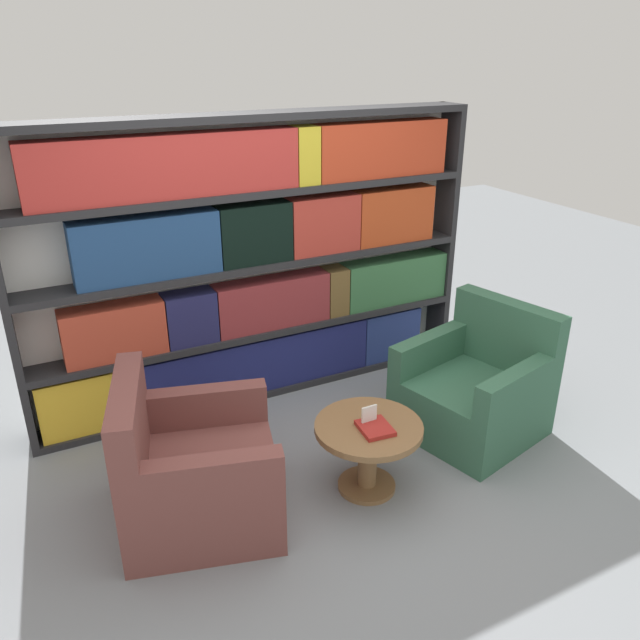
# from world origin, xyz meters

# --- Properties ---
(ground_plane) EXTENTS (14.00, 14.00, 0.00)m
(ground_plane) POSITION_xyz_m (0.00, 0.00, 0.00)
(ground_plane) COLOR gray
(bookshelf) EXTENTS (3.40, 0.30, 2.11)m
(bookshelf) POSITION_xyz_m (0.02, 1.49, 1.03)
(bookshelf) COLOR silver
(bookshelf) RESTS_ON ground_plane
(armchair_left) EXTENTS (1.03, 1.02, 0.89)m
(armchair_left) POSITION_xyz_m (-0.89, 0.29, 0.30)
(armchair_left) COLOR brown
(armchair_left) RESTS_ON ground_plane
(armchair_right) EXTENTS (1.01, 1.00, 0.89)m
(armchair_right) POSITION_xyz_m (1.13, 0.29, 0.30)
(armchair_right) COLOR #336047
(armchair_right) RESTS_ON ground_plane
(coffee_table) EXTENTS (0.65, 0.65, 0.45)m
(coffee_table) POSITION_xyz_m (0.12, 0.06, 0.32)
(coffee_table) COLOR brown
(coffee_table) RESTS_ON ground_plane
(table_sign) EXTENTS (0.10, 0.06, 0.13)m
(table_sign) POSITION_xyz_m (0.12, 0.06, 0.51)
(table_sign) COLOR black
(table_sign) RESTS_ON coffee_table
(stray_book) EXTENTS (0.20, 0.23, 0.03)m
(stray_book) POSITION_xyz_m (0.12, 0.00, 0.47)
(stray_book) COLOR maroon
(stray_book) RESTS_ON coffee_table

